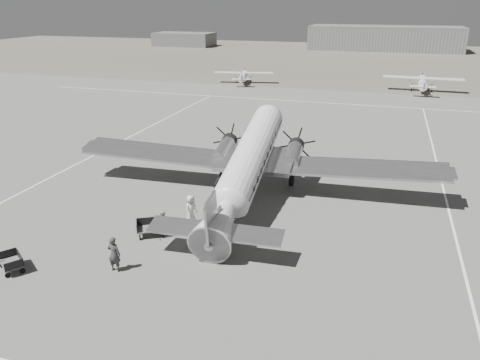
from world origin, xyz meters
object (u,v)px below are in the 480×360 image
(baggage_cart_near, at_px, (151,228))
(passenger, at_px, (191,209))
(shed_secondary, at_px, (184,39))
(light_plane_left, at_px, (243,77))
(light_plane_right, at_px, (422,84))
(ground_crew, at_px, (114,254))
(ramp_agent, at_px, (164,222))
(hangar_main, at_px, (384,38))
(baggage_cart_far, at_px, (11,263))
(dc3_airliner, at_px, (249,164))

(baggage_cart_near, distance_m, passenger, 2.87)
(passenger, bearing_deg, shed_secondary, 44.18)
(shed_secondary, height_order, light_plane_left, shed_secondary)
(light_plane_right, bearing_deg, light_plane_left, -177.06)
(light_plane_right, xyz_separation_m, ground_crew, (-17.86, -59.64, -0.27))
(ground_crew, distance_m, ramp_agent, 4.71)
(hangar_main, distance_m, ramp_agent, 122.62)
(light_plane_right, height_order, baggage_cart_far, light_plane_right)
(light_plane_left, relative_size, ground_crew, 5.20)
(baggage_cart_near, relative_size, ground_crew, 0.90)
(shed_secondary, distance_m, dc3_airliner, 122.89)
(hangar_main, relative_size, passenger, 22.05)
(light_plane_left, bearing_deg, ramp_agent, -89.59)
(light_plane_right, relative_size, passenger, 6.36)
(light_plane_right, height_order, passenger, light_plane_right)
(shed_secondary, bearing_deg, passenger, -66.15)
(light_plane_left, distance_m, baggage_cart_far, 60.99)
(hangar_main, distance_m, baggage_cart_far, 129.46)
(baggage_cart_near, xyz_separation_m, baggage_cart_far, (-5.15, -5.72, -0.05))
(baggage_cart_far, bearing_deg, hangar_main, 119.01)
(dc3_airliner, height_order, light_plane_left, dc3_airliner)
(shed_secondary, xyz_separation_m, baggage_cart_near, (49.40, -117.75, -1.50))
(dc3_airliner, relative_size, baggage_cart_far, 17.36)
(ground_crew, bearing_deg, baggage_cart_near, -89.43)
(light_plane_right, bearing_deg, dc3_airliner, -104.11)
(dc3_airliner, bearing_deg, light_plane_right, 70.61)
(light_plane_left, xyz_separation_m, ramp_agent, (11.53, -54.43, -0.33))
(light_plane_left, xyz_separation_m, light_plane_right, (28.84, 0.54, 0.19))
(hangar_main, distance_m, passenger, 120.80)
(shed_secondary, relative_size, baggage_cart_far, 11.27)
(light_plane_right, bearing_deg, ramp_agent, -105.61)
(light_plane_right, xyz_separation_m, ramp_agent, (-17.31, -54.97, -0.52))
(baggage_cart_near, xyz_separation_m, ground_crew, (0.05, -4.11, 0.49))
(dc3_airliner, bearing_deg, light_plane_left, 103.94)
(baggage_cart_near, relative_size, baggage_cart_far, 1.11)
(baggage_cart_far, relative_size, ground_crew, 0.81)
(light_plane_right, bearing_deg, passenger, -105.12)
(light_plane_right, bearing_deg, hangar_main, 98.07)
(light_plane_left, relative_size, light_plane_right, 0.85)
(shed_secondary, distance_m, passenger, 126.23)
(dc3_airliner, xyz_separation_m, passenger, (-2.40, -4.79, -1.69))
(dc3_airliner, xyz_separation_m, baggage_cart_far, (-9.20, -12.81, -2.19))
(baggage_cart_far, relative_size, passenger, 0.84)
(dc3_airliner, xyz_separation_m, ramp_agent, (-3.44, -6.53, -1.90))
(hangar_main, height_order, shed_secondary, hangar_main)
(hangar_main, xyz_separation_m, light_plane_left, (-21.53, -67.75, -2.24))
(hangar_main, bearing_deg, passenger, -94.25)
(baggage_cart_far, bearing_deg, light_plane_right, 105.37)
(dc3_airliner, bearing_deg, baggage_cart_far, -129.10)
(dc3_airliner, relative_size, ground_crew, 14.06)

